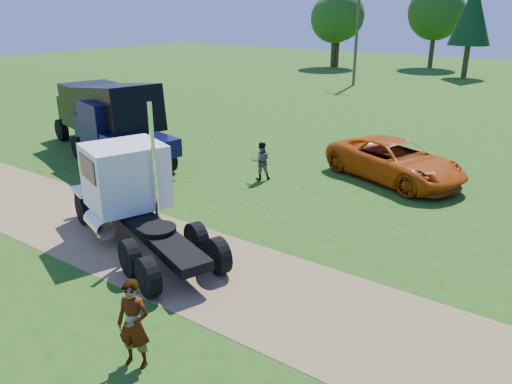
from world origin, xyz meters
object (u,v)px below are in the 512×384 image
Objects in this scene: orange_pickup at (395,161)px; navy_truck at (118,133)px; white_semi_tractor at (127,190)px; black_dump_truck at (105,111)px; spectator_a at (134,324)px.

navy_truck is at bearing 134.76° from orange_pickup.
black_dump_truck is at bearing 164.85° from white_semi_tractor.
orange_pickup is 14.50m from spectator_a.
spectator_a reaches higher than orange_pickup.
navy_truck is 1.11× the size of orange_pickup.
spectator_a is (13.77, -10.43, -1.08)m from black_dump_truck.
white_semi_tractor is 8.06m from navy_truck.
spectator_a is at bearing -26.86° from navy_truck.
white_semi_tractor is 1.08× the size of navy_truck.
white_semi_tractor is 10.64m from black_dump_truck.
white_semi_tractor reaches higher than black_dump_truck.
orange_pickup is at bearing 36.75° from navy_truck.
black_dump_truck is at bearing 126.45° from orange_pickup.
spectator_a is (0.06, -14.50, 0.12)m from orange_pickup.
navy_truck is at bearing 162.48° from white_semi_tractor.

